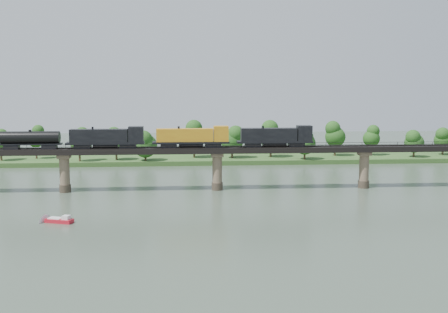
{
  "coord_description": "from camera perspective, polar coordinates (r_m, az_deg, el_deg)",
  "views": [
    {
      "loc": [
        -9.09,
        -117.32,
        28.89
      ],
      "look_at": [
        1.82,
        30.0,
        9.0
      ],
      "focal_mm": 45.0,
      "sensor_mm": 36.0,
      "label": 1
    }
  ],
  "objects": [
    {
      "name": "bridge",
      "position": [
        149.45,
        -0.69,
        -1.35
      ],
      "size": [
        236.0,
        30.0,
        11.5
      ],
      "color": "#473A2D",
      "rests_on": "ground"
    },
    {
      "name": "bridge_superstructure",
      "position": [
        148.59,
        -0.7,
        1.06
      ],
      "size": [
        220.0,
        4.9,
        0.75
      ],
      "color": "black",
      "rests_on": "bridge"
    },
    {
      "name": "far_bank",
      "position": [
        204.46,
        -1.65,
        -0.23
      ],
      "size": [
        300.0,
        24.0,
        1.6
      ],
      "primitive_type": "cube",
      "color": "#2B4E1F",
      "rests_on": "ground"
    },
    {
      "name": "ground",
      "position": [
        121.17,
        0.19,
        -6.13
      ],
      "size": [
        400.0,
        400.0,
        0.0
      ],
      "primitive_type": "plane",
      "color": "#364437",
      "rests_on": "ground"
    },
    {
      "name": "freight_train",
      "position": [
        148.14,
        -6.19,
        1.93
      ],
      "size": [
        81.78,
        3.19,
        5.63
      ],
      "color": "black",
      "rests_on": "bridge"
    },
    {
      "name": "motorboat",
      "position": [
        120.87,
        -16.35,
        -6.21
      ],
      "size": [
        6.06,
        3.83,
        1.6
      ],
      "rotation": [
        0.0,
        0.0,
        -0.34
      ],
      "color": "red",
      "rests_on": "ground"
    },
    {
      "name": "far_treeline",
      "position": [
        198.86,
        -3.96,
        1.86
      ],
      "size": [
        289.06,
        17.54,
        13.6
      ],
      "color": "#382619",
      "rests_on": "far_bank"
    }
  ]
}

